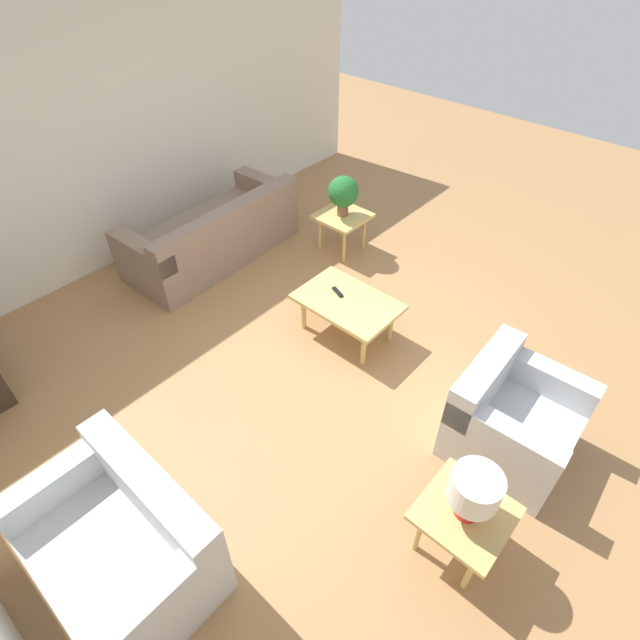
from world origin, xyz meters
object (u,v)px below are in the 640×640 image
at_px(sofa, 215,236).
at_px(coffee_table, 347,304).
at_px(side_table_lamp, 464,517).
at_px(side_table_plant, 342,220).
at_px(armchair, 510,419).
at_px(table_lamp, 474,491).
at_px(loveseat, 124,544).
at_px(potted_plant, 343,192).

relative_size(sofa, coffee_table, 2.18).
bearing_deg(side_table_lamp, side_table_plant, -38.20).
bearing_deg(sofa, side_table_plant, 135.08).
relative_size(armchair, side_table_plant, 1.64).
distance_m(side_table_plant, side_table_lamp, 3.68).
distance_m(armchair, table_lamp, 1.07).
relative_size(loveseat, side_table_plant, 2.23).
height_order(sofa, coffee_table, sofa).
bearing_deg(table_lamp, armchair, -81.94).
distance_m(loveseat, coffee_table, 2.69).
relative_size(loveseat, coffee_table, 1.29).
bearing_deg(side_table_lamp, armchair, -81.94).
relative_size(armchair, potted_plant, 1.93).
bearing_deg(side_table_plant, coffee_table, 131.56).
distance_m(armchair, coffee_table, 1.76).
xyz_separation_m(loveseat, table_lamp, (-1.52, -1.52, 0.41)).
bearing_deg(side_table_lamp, table_lamp, 135.00).
bearing_deg(potted_plant, table_lamp, 141.80).
distance_m(armchair, loveseat, 2.85).
height_order(sofa, armchair, armchair).
distance_m(armchair, side_table_plant, 3.04).
xyz_separation_m(sofa, table_lamp, (-3.90, 1.17, 0.43)).
xyz_separation_m(side_table_lamp, table_lamp, (-0.00, 0.00, 0.32)).
distance_m(loveseat, side_table_lamp, 2.15).
height_order(coffee_table, potted_plant, potted_plant).
bearing_deg(potted_plant, sofa, 47.58).
xyz_separation_m(potted_plant, table_lamp, (-2.89, 2.27, -0.03)).
height_order(loveseat, table_lamp, table_lamp).
distance_m(sofa, potted_plant, 1.57).
height_order(loveseat, coffee_table, loveseat).
relative_size(armchair, side_table_lamp, 1.64).
bearing_deg(loveseat, coffee_table, 98.48).
distance_m(sofa, coffee_table, 2.01).
relative_size(coffee_table, side_table_lamp, 1.73).
distance_m(side_table_plant, table_lamp, 3.69).
distance_m(armchair, side_table_lamp, 0.99).
xyz_separation_m(side_table_plant, table_lamp, (-2.89, 2.27, 0.32)).
bearing_deg(table_lamp, sofa, -16.67).
xyz_separation_m(coffee_table, side_table_lamp, (-1.89, 1.15, 0.03)).
bearing_deg(sofa, potted_plant, 135.08).
bearing_deg(loveseat, potted_plant, 110.37).
xyz_separation_m(armchair, side_table_plant, (2.75, -1.30, 0.09)).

